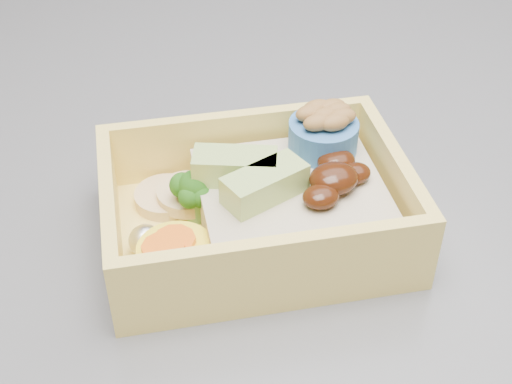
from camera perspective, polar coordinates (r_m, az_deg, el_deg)
name	(u,v)px	position (r m, az deg, el deg)	size (l,w,h in m)	color
bento_box	(265,203)	(0.49, 0.75, -0.91)	(0.23, 0.18, 0.08)	#FCDC68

